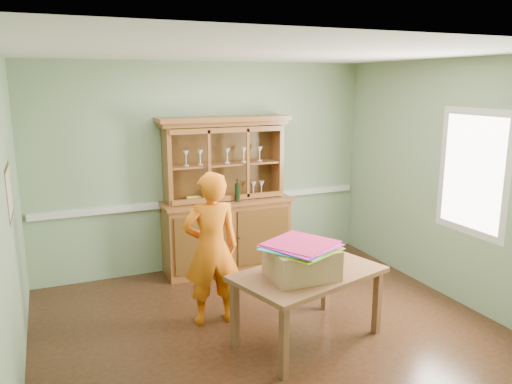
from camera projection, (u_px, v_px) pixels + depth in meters
name	position (u px, v px, depth m)	size (l,w,h in m)	color
floor	(269.00, 329.00, 5.04)	(4.50, 4.50, 0.00)	#462516
ceiling	(270.00, 52.00, 4.46)	(4.50, 4.50, 0.00)	white
wall_back	(207.00, 167.00, 6.55)	(4.50, 4.50, 0.00)	gray
wall_left	(7.00, 225.00, 3.89)	(4.00, 4.00, 0.00)	gray
wall_right	(452.00, 181.00, 5.60)	(4.00, 4.00, 0.00)	gray
wall_front	(409.00, 271.00, 2.95)	(4.50, 4.50, 0.00)	gray
chair_rail	(208.00, 201.00, 6.62)	(4.41, 0.05, 0.08)	silver
framed_map	(10.00, 192.00, 4.13)	(0.03, 0.60, 0.46)	#321E14
window_panel	(472.00, 173.00, 5.29)	(0.03, 0.96, 1.36)	silver
china_hutch	(226.00, 217.00, 6.55)	(1.71, 0.57, 2.01)	brown
dining_table	(308.00, 280.00, 4.72)	(1.56, 1.19, 0.69)	brown
cardboard_box	(302.00, 263.00, 4.54)	(0.59, 0.47, 0.28)	#A17653
kite_stack	(301.00, 246.00, 4.49)	(0.74, 0.74, 0.05)	#BCDE1C
person	(211.00, 249.00, 5.04)	(0.58, 0.38, 1.59)	orange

